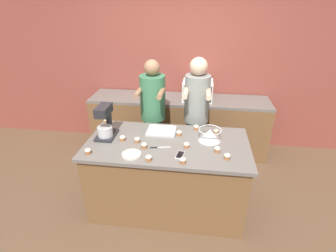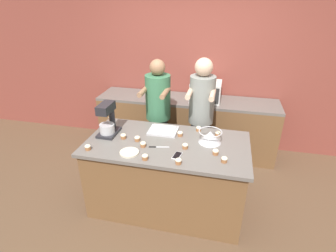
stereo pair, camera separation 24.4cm
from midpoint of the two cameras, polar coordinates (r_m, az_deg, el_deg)
name	(u,v)px [view 2 (the right image)]	position (r m, az deg, el deg)	size (l,w,h in m)	color
ground_plane	(167,203)	(3.43, 1.94, -16.53)	(16.00, 16.00, 0.00)	brown
back_wall	(191,65)	(4.32, 6.76, 12.99)	(10.00, 0.06, 2.70)	brown
island_counter	(167,175)	(3.15, 2.06, -10.59)	(1.80, 0.93, 0.88)	brown
back_counter	(186,125)	(4.29, 5.57, 0.22)	(2.80, 0.60, 0.91)	brown
person_left	(158,116)	(3.60, -0.21, 2.16)	(0.35, 0.51, 1.63)	#232328
person_right	(201,118)	(3.51, 9.13, 1.73)	(0.34, 0.50, 1.68)	#33384C
stand_mixer	(108,121)	(3.06, -10.79, 1.08)	(0.20, 0.30, 0.38)	#232328
mixing_bowl	(210,136)	(2.93, 11.51, -2.28)	(0.26, 0.26, 0.14)	#BCBCC1
baking_tray	(163,130)	(3.12, 1.17, -0.97)	(0.34, 0.27, 0.04)	#BCBCC1
microwave_oven	(206,91)	(4.04, 9.94, 7.45)	(0.45, 0.38, 0.29)	silver
cell_phone	(177,156)	(2.67, 4.63, -6.50)	(0.09, 0.15, 0.01)	silver
small_plate	(129,152)	(2.72, -5.88, -5.82)	(0.20, 0.20, 0.02)	beige
knife	(158,147)	(2.81, 0.21, -4.65)	(0.22, 0.06, 0.01)	#BCBCC1
cupcake_0	(180,134)	(3.03, 4.95, -1.71)	(0.06, 0.06, 0.06)	#9E6038
cupcake_1	(123,136)	(2.99, -7.41, -2.25)	(0.06, 0.06, 0.06)	#9E6038
cupcake_2	(111,118)	(3.46, -10.34, 1.65)	(0.06, 0.06, 0.06)	#9E6038
cupcake_3	(145,157)	(2.60, -2.35, -6.80)	(0.06, 0.06, 0.06)	#9E6038
cupcake_4	(185,146)	(2.79, 6.27, -4.38)	(0.06, 0.06, 0.06)	#9E6038
cupcake_5	(143,144)	(2.81, -2.98, -4.03)	(0.06, 0.06, 0.06)	#9E6038
cupcake_6	(218,134)	(3.10, 13.03, -1.68)	(0.06, 0.06, 0.06)	#9E6038
cupcake_7	(88,147)	(2.85, -14.74, -4.54)	(0.06, 0.06, 0.06)	#9E6038
cupcake_8	(178,161)	(2.54, 5.06, -7.68)	(0.06, 0.06, 0.06)	#9E6038
cupcake_9	(199,129)	(3.17, 8.87, -0.59)	(0.06, 0.06, 0.06)	#9E6038
cupcake_10	(216,152)	(2.74, 12.86, -5.56)	(0.06, 0.06, 0.06)	#9E6038
cupcake_11	(137,138)	(2.93, -4.36, -2.77)	(0.06, 0.06, 0.06)	#9E6038
cupcake_12	(224,159)	(2.65, 14.77, -7.11)	(0.06, 0.06, 0.06)	#9E6038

